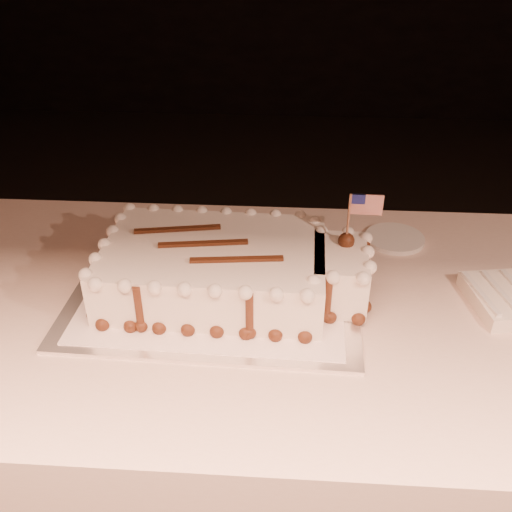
# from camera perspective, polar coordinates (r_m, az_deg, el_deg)

# --- Properties ---
(banquet_table) EXTENTS (2.40, 0.80, 0.75)m
(banquet_table) POSITION_cam_1_polar(r_m,az_deg,el_deg) (1.38, 10.14, -17.38)
(banquet_table) COLOR beige
(banquet_table) RESTS_ON ground
(cake_board) EXTENTS (0.57, 0.43, 0.01)m
(cake_board) POSITION_cam_1_polar(r_m,az_deg,el_deg) (1.14, -4.04, -3.53)
(cake_board) COLOR white
(cake_board) RESTS_ON banquet_table
(doily) EXTENTS (0.51, 0.39, 0.00)m
(doily) POSITION_cam_1_polar(r_m,az_deg,el_deg) (1.13, -4.05, -3.32)
(doily) COLOR white
(doily) RESTS_ON cake_board
(sheet_cake) EXTENTS (0.53, 0.32, 0.21)m
(sheet_cake) POSITION_cam_1_polar(r_m,az_deg,el_deg) (1.10, -2.63, -1.24)
(sheet_cake) COLOR white
(sheet_cake) RESTS_ON doily
(side_plate) EXTENTS (0.13, 0.13, 0.01)m
(side_plate) POSITION_cam_1_polar(r_m,az_deg,el_deg) (1.34, 13.69, 1.72)
(side_plate) COLOR white
(side_plate) RESTS_ON banquet_table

